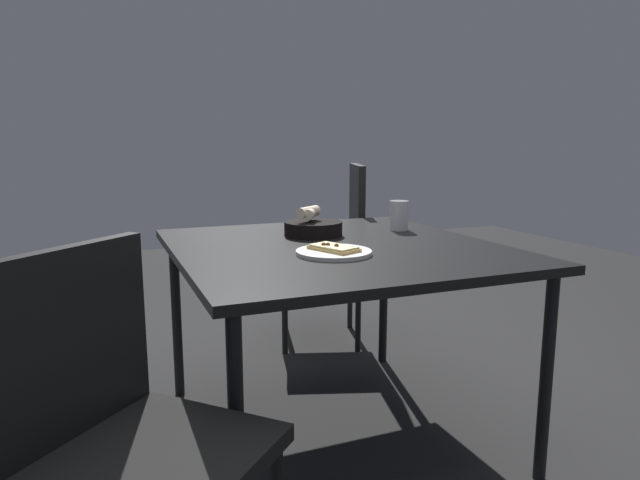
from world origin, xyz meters
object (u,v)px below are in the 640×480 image
Objects in this scene: beer_glass at (399,217)px; chair_far at (119,421)px; chair_near at (336,244)px; pizza_plate at (334,251)px; dining_table at (335,259)px; bread_basket at (314,227)px.

chair_far is (-1.15, -0.84, -0.27)m from beer_glass.
pizza_plate is at bearing -114.25° from chair_near.
dining_table is at bearing 39.32° from chair_far.
beer_glass is at bearing 39.02° from pizza_plate.
pizza_plate is at bearing -114.64° from dining_table.
chair_near reaches higher than beer_glass.
chair_far reaches higher than beer_glass.
beer_glass is (0.38, -0.00, 0.02)m from bread_basket.
bread_basket is 0.24× the size of chair_near.
chair_far is at bearing -146.02° from pizza_plate.
dining_table is 0.23m from bread_basket.
chair_near is (0.40, 0.70, -0.22)m from bread_basket.
beer_glass is 1.45m from chair_far.
beer_glass is (0.38, 0.21, 0.10)m from dining_table.
dining_table is 0.19m from pizza_plate.
beer_glass is at bearing -0.31° from bread_basket.
pizza_plate is 1.19m from chair_near.
pizza_plate is 0.38m from bread_basket.
dining_table is at bearing -114.18° from chair_near.
chair_near is at bearing 59.85° from bread_basket.
pizza_plate is 0.59m from beer_glass.
dining_table is 0.45m from beer_glass.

